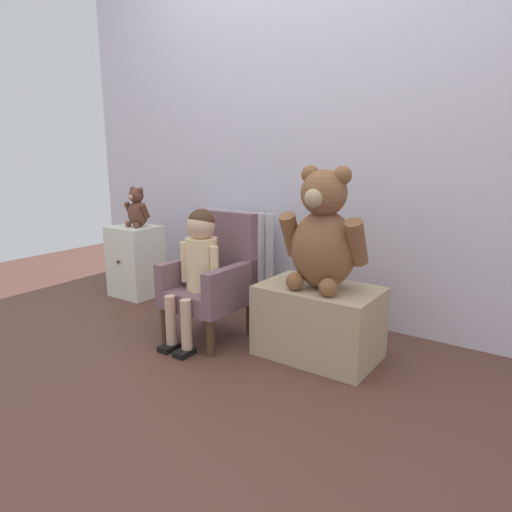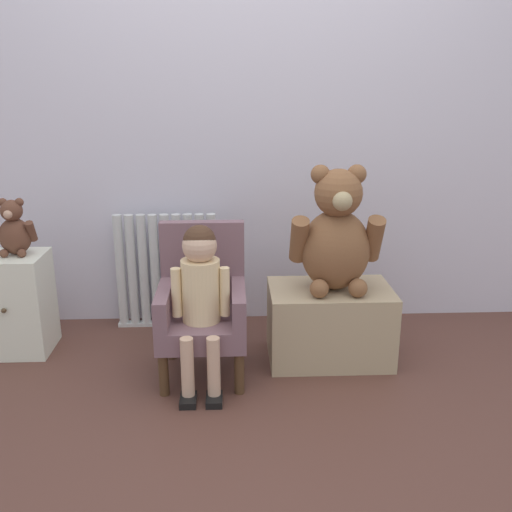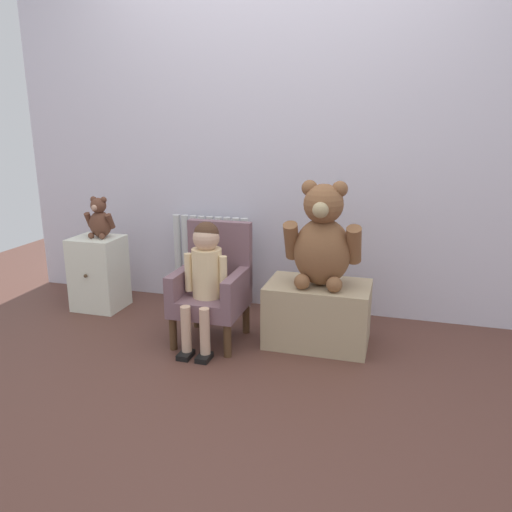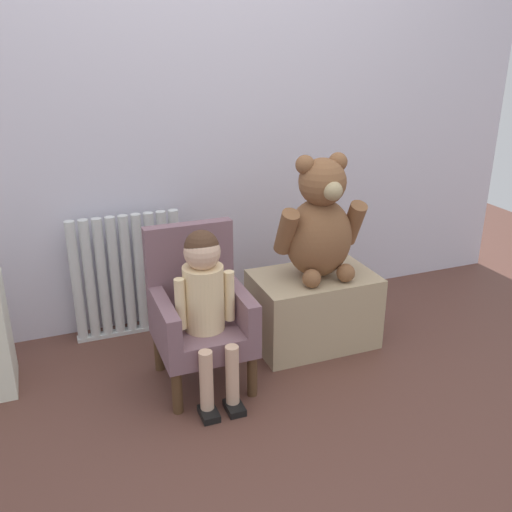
{
  "view_description": "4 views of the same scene",
  "coord_description": "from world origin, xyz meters",
  "views": [
    {
      "loc": [
        1.37,
        -1.33,
        1.01
      ],
      "look_at": [
        0.06,
        0.53,
        0.49
      ],
      "focal_mm": 32.0,
      "sensor_mm": 36.0,
      "label": 1
    },
    {
      "loc": [
        -0.09,
        -1.92,
        1.31
      ],
      "look_at": [
        0.02,
        0.49,
        0.57
      ],
      "focal_mm": 40.0,
      "sensor_mm": 36.0,
      "label": 2
    },
    {
      "loc": [
        0.8,
        -2.08,
        1.26
      ],
      "look_at": [
        0.05,
        0.47,
        0.54
      ],
      "focal_mm": 35.0,
      "sensor_mm": 36.0,
      "label": 3
    },
    {
      "loc": [
        -0.8,
        -1.64,
        1.46
      ],
      "look_at": [
        0.04,
        0.52,
        0.55
      ],
      "focal_mm": 40.0,
      "sensor_mm": 36.0,
      "label": 4
    }
  ],
  "objects": [
    {
      "name": "back_wall",
      "position": [
        0.0,
        1.17,
        1.2
      ],
      "size": [
        3.8,
        0.05,
        2.4
      ],
      "primitive_type": "cube",
      "color": "silver",
      "rests_on": "ground_plane"
    },
    {
      "name": "low_bench",
      "position": [
        0.38,
        0.62,
        0.18
      ],
      "size": [
        0.59,
        0.38,
        0.36
      ],
      "primitive_type": "cube",
      "color": "tan",
      "rests_on": "ground_plane"
    },
    {
      "name": "small_dresser",
      "position": [
        -1.16,
        0.77,
        0.25
      ],
      "size": [
        0.32,
        0.31,
        0.5
      ],
      "color": "silver",
      "rests_on": "ground_plane"
    },
    {
      "name": "child_figure",
      "position": [
        -0.23,
        0.41,
        0.47
      ],
      "size": [
        0.25,
        0.35,
        0.73
      ],
      "color": "beige",
      "rests_on": "ground_plane"
    },
    {
      "name": "ground_plane",
      "position": [
        0.0,
        0.0,
        0.0
      ],
      "size": [
        6.0,
        6.0,
        0.0
      ],
      "primitive_type": "plane",
      "color": "brown"
    },
    {
      "name": "small_teddy_bear",
      "position": [
        -1.13,
        0.78,
        0.62
      ],
      "size": [
        0.2,
        0.14,
        0.28
      ],
      "color": "brown",
      "rests_on": "small_dresser"
    },
    {
      "name": "large_teddy_bear",
      "position": [
        0.4,
        0.61,
        0.62
      ],
      "size": [
        0.43,
        0.3,
        0.59
      ],
      "color": "brown",
      "rests_on": "low_bench"
    },
    {
      "name": "radiator",
      "position": [
        -0.45,
        1.04,
        0.32
      ],
      "size": [
        0.56,
        0.05,
        0.63
      ],
      "color": "silver",
      "rests_on": "ground_plane"
    },
    {
      "name": "child_armchair",
      "position": [
        -0.23,
        0.52,
        0.33
      ],
      "size": [
        0.39,
        0.41,
        0.69
      ],
      "color": "#795862",
      "rests_on": "ground_plane"
    }
  ]
}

